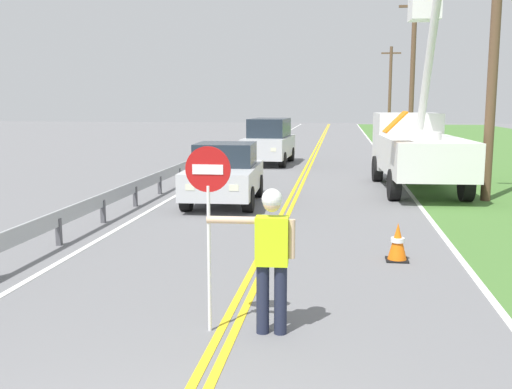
{
  "coord_description": "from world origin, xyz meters",
  "views": [
    {
      "loc": [
        1.34,
        -3.46,
        2.86
      ],
      "look_at": [
        -0.13,
        7.1,
        1.2
      ],
      "focal_mm": 41.92,
      "sensor_mm": 36.0,
      "label": 1
    }
  ],
  "objects_px": {
    "stop_sign_paddle": "(208,197)",
    "traffic_cone_lead": "(398,243)",
    "flagger_worker": "(271,252)",
    "utility_pole_near": "(494,56)",
    "oncoming_sedan_nearest": "(225,174)",
    "utility_bucket_truck": "(416,145)",
    "oncoming_suv_second": "(269,141)",
    "utility_pole_mid": "(413,71)",
    "utility_pole_far": "(390,88)"
  },
  "relations": [
    {
      "from": "utility_bucket_truck",
      "to": "oncoming_suv_second",
      "type": "xyz_separation_m",
      "value": [
        -5.72,
        7.26,
        -0.38
      ]
    },
    {
      "from": "flagger_worker",
      "to": "utility_pole_mid",
      "type": "height_order",
      "value": "utility_pole_mid"
    },
    {
      "from": "utility_pole_far",
      "to": "utility_bucket_truck",
      "type": "bearing_deg",
      "value": -93.19
    },
    {
      "from": "oncoming_suv_second",
      "to": "utility_bucket_truck",
      "type": "bearing_deg",
      "value": -51.81
    },
    {
      "from": "utility_bucket_truck",
      "to": "oncoming_sedan_nearest",
      "type": "height_order",
      "value": "utility_bucket_truck"
    },
    {
      "from": "stop_sign_paddle",
      "to": "traffic_cone_lead",
      "type": "distance_m",
      "value": 4.81
    },
    {
      "from": "utility_pole_near",
      "to": "traffic_cone_lead",
      "type": "bearing_deg",
      "value": -113.86
    },
    {
      "from": "flagger_worker",
      "to": "oncoming_suv_second",
      "type": "bearing_deg",
      "value": 96.7
    },
    {
      "from": "utility_pole_near",
      "to": "traffic_cone_lead",
      "type": "height_order",
      "value": "utility_pole_near"
    },
    {
      "from": "stop_sign_paddle",
      "to": "oncoming_sedan_nearest",
      "type": "xyz_separation_m",
      "value": [
        -1.63,
        9.47,
        -0.88
      ]
    },
    {
      "from": "flagger_worker",
      "to": "traffic_cone_lead",
      "type": "bearing_deg",
      "value": 63.21
    },
    {
      "from": "oncoming_sedan_nearest",
      "to": "oncoming_suv_second",
      "type": "height_order",
      "value": "oncoming_suv_second"
    },
    {
      "from": "stop_sign_paddle",
      "to": "oncoming_suv_second",
      "type": "distance_m",
      "value": 20.54
    },
    {
      "from": "utility_pole_mid",
      "to": "utility_pole_far",
      "type": "distance_m",
      "value": 21.65
    },
    {
      "from": "flagger_worker",
      "to": "utility_pole_near",
      "type": "bearing_deg",
      "value": 65.12
    },
    {
      "from": "flagger_worker",
      "to": "utility_pole_mid",
      "type": "distance_m",
      "value": 29.67
    },
    {
      "from": "stop_sign_paddle",
      "to": "traffic_cone_lead",
      "type": "bearing_deg",
      "value": 54.8
    },
    {
      "from": "utility_pole_far",
      "to": "flagger_worker",
      "type": "bearing_deg",
      "value": -96.09
    },
    {
      "from": "utility_bucket_truck",
      "to": "stop_sign_paddle",
      "type": "bearing_deg",
      "value": -107.19
    },
    {
      "from": "stop_sign_paddle",
      "to": "utility_pole_far",
      "type": "relative_size",
      "value": 0.29
    },
    {
      "from": "oncoming_suv_second",
      "to": "utility_pole_far",
      "type": "height_order",
      "value": "utility_pole_far"
    },
    {
      "from": "utility_pole_near",
      "to": "utility_pole_far",
      "type": "relative_size",
      "value": 1.0
    },
    {
      "from": "stop_sign_paddle",
      "to": "utility_pole_mid",
      "type": "height_order",
      "value": "utility_pole_mid"
    },
    {
      "from": "utility_bucket_truck",
      "to": "utility_pole_far",
      "type": "xyz_separation_m",
      "value": [
        2.09,
        37.5,
        2.7
      ]
    },
    {
      "from": "flagger_worker",
      "to": "stop_sign_paddle",
      "type": "height_order",
      "value": "stop_sign_paddle"
    },
    {
      "from": "utility_pole_near",
      "to": "utility_pole_mid",
      "type": "distance_m",
      "value": 18.11
    },
    {
      "from": "traffic_cone_lead",
      "to": "utility_pole_far",
      "type": "bearing_deg",
      "value": 85.71
    },
    {
      "from": "oncoming_sedan_nearest",
      "to": "stop_sign_paddle",
      "type": "bearing_deg",
      "value": -80.24
    },
    {
      "from": "flagger_worker",
      "to": "stop_sign_paddle",
      "type": "xyz_separation_m",
      "value": [
        -0.77,
        -0.03,
        0.66
      ]
    },
    {
      "from": "flagger_worker",
      "to": "stop_sign_paddle",
      "type": "relative_size",
      "value": 0.78
    },
    {
      "from": "utility_pole_mid",
      "to": "utility_pole_far",
      "type": "xyz_separation_m",
      "value": [
        0.49,
        21.64,
        -0.47
      ]
    },
    {
      "from": "oncoming_sedan_nearest",
      "to": "utility_bucket_truck",
      "type": "bearing_deg",
      "value": 33.16
    },
    {
      "from": "traffic_cone_lead",
      "to": "utility_bucket_truck",
      "type": "bearing_deg",
      "value": 81.39
    },
    {
      "from": "stop_sign_paddle",
      "to": "utility_pole_near",
      "type": "bearing_deg",
      "value": 61.96
    },
    {
      "from": "stop_sign_paddle",
      "to": "utility_pole_near",
      "type": "height_order",
      "value": "utility_pole_near"
    },
    {
      "from": "oncoming_suv_second",
      "to": "utility_pole_near",
      "type": "distance_m",
      "value": 12.48
    },
    {
      "from": "utility_pole_near",
      "to": "utility_pole_far",
      "type": "bearing_deg",
      "value": 89.52
    },
    {
      "from": "oncoming_sedan_nearest",
      "to": "utility_pole_mid",
      "type": "distance_m",
      "value": 21.26
    },
    {
      "from": "oncoming_sedan_nearest",
      "to": "oncoming_suv_second",
      "type": "distance_m",
      "value": 11.0
    },
    {
      "from": "stop_sign_paddle",
      "to": "utility_pole_far",
      "type": "height_order",
      "value": "utility_pole_far"
    },
    {
      "from": "utility_bucket_truck",
      "to": "utility_pole_mid",
      "type": "bearing_deg",
      "value": 84.23
    },
    {
      "from": "stop_sign_paddle",
      "to": "utility_bucket_truck",
      "type": "relative_size",
      "value": 0.34
    },
    {
      "from": "stop_sign_paddle",
      "to": "utility_bucket_truck",
      "type": "bearing_deg",
      "value": 72.81
    },
    {
      "from": "traffic_cone_lead",
      "to": "oncoming_sedan_nearest",
      "type": "bearing_deg",
      "value": 126.92
    },
    {
      "from": "utility_pole_mid",
      "to": "traffic_cone_lead",
      "type": "bearing_deg",
      "value": -96.84
    },
    {
      "from": "traffic_cone_lead",
      "to": "utility_pole_mid",
      "type": "bearing_deg",
      "value": 83.16
    },
    {
      "from": "utility_bucket_truck",
      "to": "oncoming_sedan_nearest",
      "type": "bearing_deg",
      "value": -146.84
    },
    {
      "from": "stop_sign_paddle",
      "to": "traffic_cone_lead",
      "type": "xyz_separation_m",
      "value": [
        2.66,
        3.77,
        -1.37
      ]
    },
    {
      "from": "flagger_worker",
      "to": "oncoming_suv_second",
      "type": "height_order",
      "value": "oncoming_suv_second"
    },
    {
      "from": "utility_pole_mid",
      "to": "utility_bucket_truck",
      "type": "bearing_deg",
      "value": -95.77
    }
  ]
}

